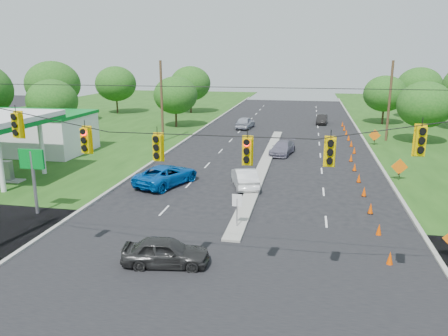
% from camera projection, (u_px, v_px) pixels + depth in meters
% --- Properties ---
extents(ground, '(160.00, 160.00, 0.00)m').
position_uv_depth(ground, '(214.00, 281.00, 18.99)').
color(ground, black).
rests_on(ground, ground).
extents(cross_street, '(160.00, 14.00, 0.02)m').
position_uv_depth(cross_street, '(214.00, 281.00, 18.99)').
color(cross_street, black).
rests_on(cross_street, ground).
extents(curb_left, '(0.25, 110.00, 0.16)m').
position_uv_depth(curb_left, '(183.00, 142.00, 49.36)').
color(curb_left, gray).
rests_on(curb_left, ground).
extents(curb_right, '(0.25, 110.00, 0.16)m').
position_uv_depth(curb_right, '(369.00, 149.00, 45.63)').
color(curb_right, gray).
rests_on(curb_right, ground).
extents(median, '(1.00, 34.00, 0.18)m').
position_uv_depth(median, '(264.00, 165.00, 38.94)').
color(median, gray).
rests_on(median, ground).
extents(median_sign, '(0.55, 0.06, 2.05)m').
position_uv_depth(median_sign, '(237.00, 204.00, 24.32)').
color(median_sign, gray).
rests_on(median_sign, ground).
extents(signal_span, '(25.60, 0.32, 9.00)m').
position_uv_depth(signal_span, '(207.00, 177.00, 16.80)').
color(signal_span, '#422D1C').
rests_on(signal_span, ground).
extents(utility_pole_far_left, '(0.28, 0.28, 9.00)m').
position_uv_depth(utility_pole_far_left, '(162.00, 102.00, 48.68)').
color(utility_pole_far_left, '#422D1C').
rests_on(utility_pole_far_left, ground).
extents(utility_pole_far_right, '(0.28, 0.28, 9.00)m').
position_uv_depth(utility_pole_far_right, '(389.00, 102.00, 48.81)').
color(utility_pole_far_right, '#422D1C').
rests_on(utility_pole_far_right, ground).
extents(gas_station, '(18.40, 19.70, 5.20)m').
position_uv_depth(gas_station, '(19.00, 130.00, 41.95)').
color(gas_station, white).
rests_on(gas_station, ground).
extents(cone_0, '(0.32, 0.32, 0.70)m').
position_uv_depth(cone_0, '(390.00, 258.00, 20.32)').
color(cone_0, '#E24500').
rests_on(cone_0, ground).
extents(cone_1, '(0.32, 0.32, 0.70)m').
position_uv_depth(cone_1, '(379.00, 230.00, 23.64)').
color(cone_1, '#E24500').
rests_on(cone_1, ground).
extents(cone_2, '(0.32, 0.32, 0.70)m').
position_uv_depth(cone_2, '(371.00, 208.00, 26.97)').
color(cone_2, '#E24500').
rests_on(cone_2, ground).
extents(cone_3, '(0.32, 0.32, 0.70)m').
position_uv_depth(cone_3, '(364.00, 191.00, 30.30)').
color(cone_3, '#E24500').
rests_on(cone_3, ground).
extents(cone_4, '(0.32, 0.32, 0.70)m').
position_uv_depth(cone_4, '(359.00, 178.00, 33.62)').
color(cone_4, '#E24500').
rests_on(cone_4, ground).
extents(cone_5, '(0.32, 0.32, 0.70)m').
position_uv_depth(cone_5, '(355.00, 167.00, 36.95)').
color(cone_5, '#E24500').
rests_on(cone_5, ground).
extents(cone_6, '(0.32, 0.32, 0.70)m').
position_uv_depth(cone_6, '(351.00, 158.00, 40.28)').
color(cone_6, '#E24500').
rests_on(cone_6, ground).
extents(cone_7, '(0.32, 0.32, 0.70)m').
position_uv_depth(cone_7, '(354.00, 150.00, 43.49)').
color(cone_7, '#E24500').
rests_on(cone_7, ground).
extents(cone_8, '(0.32, 0.32, 0.70)m').
position_uv_depth(cone_8, '(351.00, 143.00, 46.82)').
color(cone_8, '#E24500').
rests_on(cone_8, ground).
extents(cone_9, '(0.32, 0.32, 0.70)m').
position_uv_depth(cone_9, '(349.00, 138.00, 50.14)').
color(cone_9, '#E24500').
rests_on(cone_9, ground).
extents(cone_10, '(0.32, 0.32, 0.70)m').
position_uv_depth(cone_10, '(346.00, 133.00, 53.47)').
color(cone_10, '#E24500').
rests_on(cone_10, ground).
extents(cone_11, '(0.32, 0.32, 0.70)m').
position_uv_depth(cone_11, '(344.00, 128.00, 56.80)').
color(cone_11, '#E24500').
rests_on(cone_11, ground).
extents(cone_12, '(0.32, 0.32, 0.70)m').
position_uv_depth(cone_12, '(342.00, 124.00, 60.12)').
color(cone_12, '#E24500').
rests_on(cone_12, ground).
extents(work_sign_1, '(1.27, 0.58, 1.37)m').
position_uv_depth(work_sign_1, '(399.00, 167.00, 33.82)').
color(work_sign_1, black).
rests_on(work_sign_1, ground).
extents(work_sign_2, '(1.27, 0.58, 1.37)m').
position_uv_depth(work_sign_2, '(375.00, 136.00, 47.12)').
color(work_sign_2, black).
rests_on(work_sign_2, ground).
extents(tree_2, '(5.88, 5.88, 6.86)m').
position_uv_depth(tree_2, '(52.00, 101.00, 51.22)').
color(tree_2, black).
rests_on(tree_2, ground).
extents(tree_3, '(7.56, 7.56, 8.82)m').
position_uv_depth(tree_3, '(53.00, 84.00, 61.52)').
color(tree_3, black).
rests_on(tree_3, ground).
extents(tree_4, '(6.72, 6.72, 7.84)m').
position_uv_depth(tree_4, '(116.00, 84.00, 72.34)').
color(tree_4, black).
rests_on(tree_4, ground).
extents(tree_5, '(5.88, 5.88, 6.86)m').
position_uv_depth(tree_5, '(175.00, 95.00, 58.50)').
color(tree_5, black).
rests_on(tree_5, ground).
extents(tree_6, '(6.72, 6.72, 7.84)m').
position_uv_depth(tree_6, '(190.00, 84.00, 72.97)').
color(tree_6, black).
rests_on(tree_6, ground).
extents(tree_9, '(5.88, 5.88, 6.86)m').
position_uv_depth(tree_9, '(425.00, 105.00, 47.25)').
color(tree_9, black).
rests_on(tree_9, ground).
extents(tree_11, '(6.72, 6.72, 7.84)m').
position_uv_depth(tree_11, '(419.00, 86.00, 66.31)').
color(tree_11, black).
rests_on(tree_11, ground).
extents(tree_12, '(5.88, 5.88, 6.86)m').
position_uv_depth(tree_12, '(385.00, 94.00, 60.93)').
color(tree_12, black).
rests_on(tree_12, ground).
extents(black_sedan, '(4.23, 2.19, 1.38)m').
position_uv_depth(black_sedan, '(166.00, 252.00, 20.19)').
color(black_sedan, '#262626').
rests_on(black_sedan, ground).
extents(white_sedan, '(2.74, 4.64, 1.44)m').
position_uv_depth(white_sedan, '(245.00, 178.00, 32.35)').
color(white_sedan, white).
rests_on(white_sedan, ground).
extents(blue_pickup, '(4.38, 6.09, 1.54)m').
position_uv_depth(blue_pickup, '(166.00, 175.00, 32.91)').
color(blue_pickup, '#0552AE').
rests_on(blue_pickup, ground).
extents(silver_car_far, '(2.66, 4.79, 1.31)m').
position_uv_depth(silver_car_far, '(282.00, 148.00, 43.06)').
color(silver_car_far, slate).
rests_on(silver_car_far, ground).
extents(silver_car_oncoming, '(2.36, 4.82, 1.58)m').
position_uv_depth(silver_car_oncoming, '(245.00, 123.00, 58.47)').
color(silver_car_oncoming, '#979CAC').
rests_on(silver_car_oncoming, ground).
extents(dark_car_receding, '(1.74, 4.16, 1.34)m').
position_uv_depth(dark_car_receding, '(322.00, 119.00, 62.34)').
color(dark_car_receding, black).
rests_on(dark_car_receding, ground).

